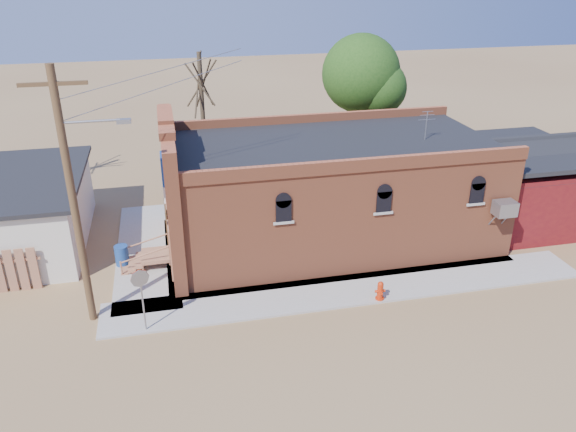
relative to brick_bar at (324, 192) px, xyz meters
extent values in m
plane|color=brown|center=(-1.64, -5.49, -2.34)|extent=(120.00, 120.00, 0.00)
cube|color=#9E9991|center=(-0.14, -4.59, -2.30)|extent=(19.00, 2.20, 0.08)
cube|color=#9E9991|center=(-7.94, 0.51, -2.30)|extent=(2.60, 10.00, 0.08)
cube|color=#B05836|center=(0.36, 0.01, -0.09)|extent=(14.00, 7.00, 4.50)
cube|color=black|center=(0.36, 0.01, 2.21)|extent=(13.80, 6.80, 0.12)
cube|color=#B05836|center=(-6.64, 0.01, 0.56)|extent=(0.50, 7.40, 5.80)
cube|color=#163F9A|center=(-6.94, -1.19, 1.66)|extent=(0.08, 1.10, 1.56)
cube|color=gray|center=(6.46, -3.94, 0.26)|extent=(0.85, 0.65, 0.60)
cube|color=#5A0F15|center=(9.86, 0.01, -0.74)|extent=(5.00, 6.00, 3.20)
cylinder|color=#4D391E|center=(-9.84, -4.29, 2.16)|extent=(0.26, 0.26, 9.00)
cube|color=#4D391E|center=(-9.84, -4.29, 6.06)|extent=(2.00, 0.12, 0.12)
cylinder|color=gray|center=(-8.94, -4.29, 4.86)|extent=(1.80, 0.08, 0.08)
cube|color=gray|center=(-7.94, -4.29, 4.81)|extent=(0.45, 0.22, 0.14)
cylinder|color=#4A3E2A|center=(-4.64, 7.51, 1.41)|extent=(0.24, 0.24, 7.50)
cylinder|color=#4A3E2A|center=(4.36, 8.01, 0.81)|extent=(0.28, 0.28, 6.30)
sphere|color=#1E4413|center=(4.36, 8.01, 3.61)|extent=(4.40, 4.40, 4.40)
cylinder|color=red|center=(0.64, -5.49, -2.23)|extent=(0.42, 0.42, 0.06)
cylinder|color=red|center=(0.64, -5.49, -1.91)|extent=(0.29, 0.29, 0.57)
sphere|color=red|center=(0.64, -5.49, -1.62)|extent=(0.23, 0.23, 0.23)
cylinder|color=red|center=(0.64, -5.64, -1.91)|extent=(0.14, 0.15, 0.10)
cylinder|color=red|center=(0.49, -5.49, -1.91)|extent=(0.15, 0.14, 0.10)
cylinder|color=red|center=(0.78, -5.49, -1.91)|extent=(0.15, 0.14, 0.10)
cylinder|color=gray|center=(-7.97, -5.49, -1.19)|extent=(0.06, 0.06, 2.15)
cylinder|color=gray|center=(-7.97, -5.51, -0.21)|extent=(0.62, 0.23, 0.64)
cylinder|color=#AB2509|center=(-7.97, -5.47, -0.21)|extent=(0.62, 0.23, 0.64)
cylinder|color=navy|center=(-8.94, -0.60, -1.83)|extent=(0.61, 0.61, 0.86)
camera|label=1|loc=(-6.72, -22.27, 9.43)|focal=35.00mm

